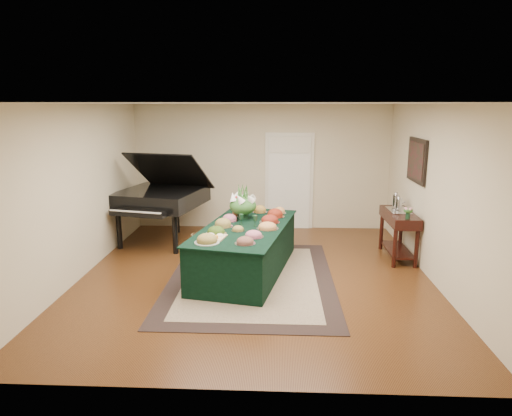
{
  "coord_description": "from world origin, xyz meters",
  "views": [
    {
      "loc": [
        0.33,
        -6.87,
        2.68
      ],
      "look_at": [
        0.0,
        0.3,
        1.05
      ],
      "focal_mm": 32.0,
      "sensor_mm": 36.0,
      "label": 1
    }
  ],
  "objects_px": {
    "floral_centerpiece": "(243,202)",
    "mahogany_sideboard": "(399,223)",
    "grand_piano": "(161,197)",
    "buffet_table": "(245,249)"
  },
  "relations": [
    {
      "from": "grand_piano",
      "to": "mahogany_sideboard",
      "type": "distance_m",
      "value": 4.51
    },
    {
      "from": "buffet_table",
      "to": "floral_centerpiece",
      "type": "xyz_separation_m",
      "value": [
        -0.08,
        0.51,
        0.67
      ]
    },
    {
      "from": "grand_piano",
      "to": "buffet_table",
      "type": "bearing_deg",
      "value": -42.18
    },
    {
      "from": "floral_centerpiece",
      "to": "mahogany_sideboard",
      "type": "relative_size",
      "value": 0.4
    },
    {
      "from": "buffet_table",
      "to": "grand_piano",
      "type": "bearing_deg",
      "value": 137.82
    },
    {
      "from": "buffet_table",
      "to": "mahogany_sideboard",
      "type": "relative_size",
      "value": 2.37
    },
    {
      "from": "buffet_table",
      "to": "mahogany_sideboard",
      "type": "distance_m",
      "value": 2.8
    },
    {
      "from": "buffet_table",
      "to": "floral_centerpiece",
      "type": "distance_m",
      "value": 0.84
    },
    {
      "from": "buffet_table",
      "to": "grand_piano",
      "type": "distance_m",
      "value": 2.44
    },
    {
      "from": "buffet_table",
      "to": "grand_piano",
      "type": "height_order",
      "value": "grand_piano"
    }
  ]
}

